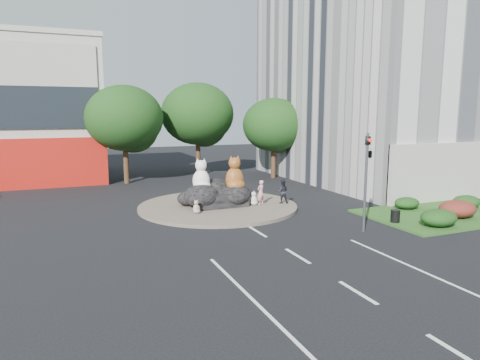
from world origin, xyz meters
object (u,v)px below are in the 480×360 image
object	(u,v)px
cat_white	(201,175)
litter_bin	(395,216)
kitten_white	(254,198)
cat_tabby	(235,173)
pedestrian_pink	(261,192)
pedestrian_dark	(282,192)
kitten_calico	(196,206)

from	to	relation	value
cat_white	litter_bin	distance (m)	11.59
kitten_white	litter_bin	size ratio (longest dim) A/B	1.33
kitten_white	litter_bin	xyz separation A→B (m)	(5.42, -6.57, -0.19)
cat_tabby	kitten_white	world-z (taller)	cat_tabby
cat_white	kitten_white	distance (m)	3.61
pedestrian_pink	cat_white	bearing A→B (deg)	-41.78
pedestrian_pink	pedestrian_dark	distance (m)	1.47
kitten_calico	litter_bin	size ratio (longest dim) A/B	1.18
cat_white	kitten_calico	size ratio (longest dim) A/B	2.61
kitten_calico	pedestrian_dark	size ratio (longest dim) A/B	0.52
cat_white	cat_tabby	distance (m)	2.10
pedestrian_pink	pedestrian_dark	bearing A→B (deg)	148.77
cat_white	kitten_white	size ratio (longest dim) A/B	2.32
pedestrian_pink	kitten_white	bearing A→B (deg)	-30.28
kitten_white	cat_tabby	bearing A→B (deg)	105.62
cat_tabby	kitten_calico	distance (m)	3.59
pedestrian_dark	cat_white	bearing A→B (deg)	7.75
cat_tabby	litter_bin	bearing A→B (deg)	-43.87
cat_white	pedestrian_pink	size ratio (longest dim) A/B	1.33
cat_tabby	litter_bin	xyz separation A→B (m)	(6.50, -7.13, -1.76)
cat_tabby	pedestrian_dark	world-z (taller)	cat_tabby
pedestrian_pink	litter_bin	bearing A→B (deg)	103.12
cat_tabby	kitten_white	size ratio (longest dim) A/B	2.49
cat_tabby	pedestrian_pink	world-z (taller)	cat_tabby
pedestrian_dark	litter_bin	xyz separation A→B (m)	(3.50, -6.34, -0.51)
cat_tabby	kitten_calico	world-z (taller)	cat_tabby
cat_tabby	pedestrian_pink	size ratio (longest dim) A/B	1.43
cat_tabby	cat_white	bearing A→B (deg)	169.20
pedestrian_dark	cat_tabby	bearing A→B (deg)	7.68
pedestrian_pink	litter_bin	xyz separation A→B (m)	(4.96, -6.52, -0.52)
kitten_white	pedestrian_pink	xyz separation A→B (m)	(0.47, -0.05, 0.33)
pedestrian_dark	kitten_white	bearing A→B (deg)	15.57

